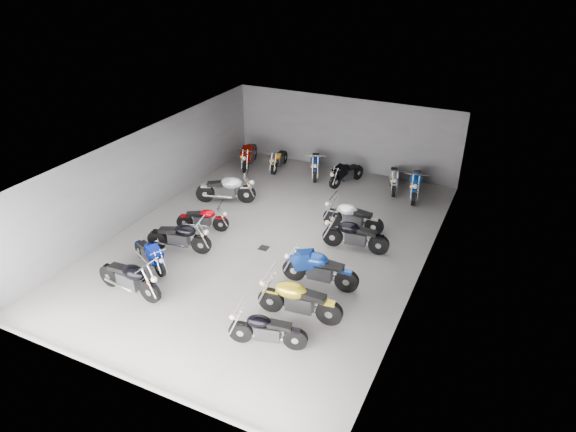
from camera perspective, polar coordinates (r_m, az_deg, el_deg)
name	(u,v)px	position (r m, az deg, el deg)	size (l,w,h in m)	color
ground	(271,241)	(17.38, -1.94, -2.80)	(14.00, 14.00, 0.00)	#989590
wall_back	(344,134)	(22.57, 6.27, 9.05)	(10.00, 0.10, 3.20)	slate
wall_left	(147,172)	(19.25, -15.41, 4.72)	(0.10, 14.00, 3.20)	slate
wall_right	(425,232)	(15.21, 14.94, -1.75)	(0.10, 14.00, 3.20)	slate
ceiling	(269,152)	(15.96, -2.13, 7.15)	(10.00, 14.00, 0.04)	black
drain_grate	(264,248)	(17.00, -2.71, -3.57)	(0.32, 0.32, 0.01)	black
motorcycle_left_a	(129,278)	(15.30, -17.20, -6.60)	(2.27, 0.48, 1.00)	black
motorcycle_left_b	(150,254)	(16.38, -15.12, -4.13)	(1.78, 0.92, 0.84)	black
motorcycle_left_c	(180,237)	(16.95, -11.95, -2.28)	(2.15, 0.67, 0.96)	black
motorcycle_left_d	(203,219)	(18.05, -9.41, -0.31)	(1.79, 0.74, 0.82)	black
motorcycle_left_f	(226,189)	(19.85, -6.86, 3.00)	(2.20, 1.04, 1.02)	black
motorcycle_right_a	(267,330)	(13.00, -2.40, -12.51)	(1.98, 0.65, 0.89)	black
motorcycle_right_b	(299,300)	(13.78, 1.18, -9.29)	(2.37, 0.53, 1.04)	black
motorcycle_right_c	(319,269)	(14.99, 3.48, -5.91)	(2.32, 0.50, 1.02)	black
motorcycle_right_e	(355,235)	(16.80, 7.44, -2.15)	(2.21, 0.50, 0.97)	black
motorcycle_right_f	(352,217)	(17.91, 7.17, -0.10)	(2.18, 0.43, 0.96)	black
motorcycle_back_a	(249,155)	(23.08, -4.31, 6.80)	(0.78, 2.23, 1.00)	black
motorcycle_back_b	(279,159)	(22.76, -1.03, 6.30)	(0.43, 1.89, 0.83)	black
motorcycle_back_c	(315,164)	(22.13, 3.07, 5.80)	(0.94, 2.07, 0.96)	black
motorcycle_back_d	(346,173)	(21.42, 6.49, 4.73)	(0.88, 1.88, 0.87)	black
motorcycle_back_e	(394,178)	(21.25, 11.70, 4.12)	(0.67, 1.97, 0.88)	black
motorcycle_back_f	(416,183)	(20.79, 14.03, 3.55)	(0.60, 2.34, 1.03)	black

